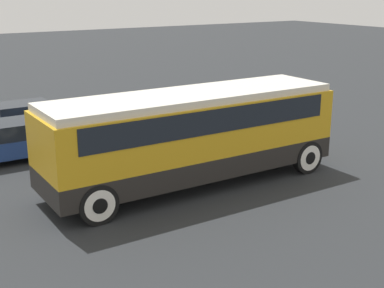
% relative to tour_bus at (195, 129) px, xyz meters
% --- Properties ---
extents(ground_plane, '(120.00, 120.00, 0.00)m').
position_rel_tour_bus_xyz_m(ground_plane, '(-0.10, 0.00, -1.77)').
color(ground_plane, '#26282B').
extents(tour_bus, '(9.38, 2.63, 2.93)m').
position_rel_tour_bus_xyz_m(tour_bus, '(0.00, 0.00, 0.00)').
color(tour_bus, black).
rests_on(tour_bus, ground_plane).
extents(parked_car_near, '(4.01, 1.90, 1.40)m').
position_rel_tour_bus_xyz_m(parked_car_near, '(-4.22, 5.55, -1.07)').
color(parked_car_near, navy).
rests_on(parked_car_near, ground_plane).
extents(parked_car_mid, '(4.14, 1.83, 1.34)m').
position_rel_tour_bus_xyz_m(parked_car_mid, '(-2.76, 8.71, -1.09)').
color(parked_car_mid, black).
rests_on(parked_car_mid, ground_plane).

